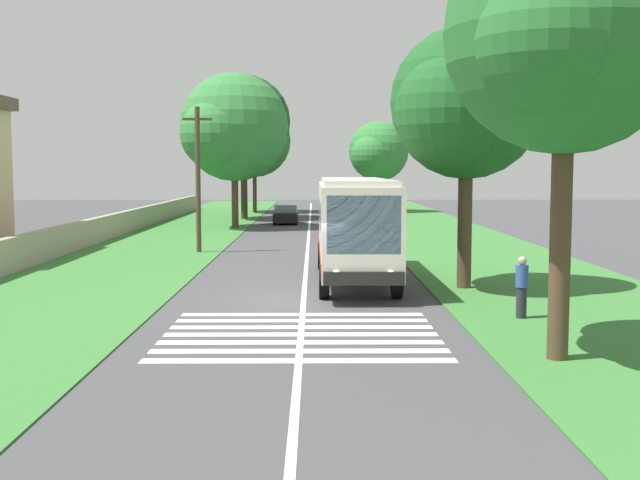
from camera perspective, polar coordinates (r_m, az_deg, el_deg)
The scene contains 19 objects.
ground at distance 24.57m, azimuth -1.20°, elevation -4.47°, with size 160.00×160.00×0.00m, color #424244.
grass_verge_left at distance 40.35m, azimuth -12.64°, elevation -0.78°, with size 120.00×8.00×0.04m, color #387533.
grass_verge_right at distance 40.22m, azimuth 10.85°, elevation -0.77°, with size 120.00×8.00×0.04m, color #387533.
centre_line at distance 39.44m, azimuth -0.91°, elevation -0.82°, with size 110.00×0.16×0.01m, color silver.
coach_bus at distance 28.93m, azimuth 2.48°, elevation 1.26°, with size 11.16×2.62×3.73m.
zebra_crossing at distance 19.86m, azimuth -1.38°, elevation -6.78°, with size 5.85×6.80×0.01m.
trailing_car_0 at distance 49.28m, azimuth 1.56°, elevation 1.15°, with size 4.30×1.78×1.43m.
trailing_car_1 at distance 59.19m, azimuth -2.46°, elevation 1.82°, with size 4.30×1.78×1.43m.
trailing_car_2 at distance 68.20m, azimuth 0.92°, elevation 2.27°, with size 4.30×1.78×1.43m.
trailing_minibus_0 at distance 79.11m, azimuth 0.80°, elevation 3.30°, with size 6.00×2.14×2.53m.
roadside_tree_left_0 at distance 74.58m, azimuth -4.84°, elevation 6.97°, with size 7.75×6.73×9.97m.
roadside_tree_left_1 at distance 55.02m, azimuth -6.36°, elevation 7.87°, with size 8.54×7.38×10.57m.
roadside_tree_left_2 at distance 64.66m, azimuth -5.67°, elevation 8.29°, with size 8.61×7.49×11.55m.
roadside_tree_right_0 at distance 74.87m, azimuth 4.11°, elevation 6.25°, with size 6.79×5.60×8.47m.
roadside_tree_right_1 at distance 27.34m, azimuth 10.16°, elevation 9.39°, with size 6.05×5.15×8.85m.
roadside_tree_right_2 at distance 17.91m, azimuth 16.72°, elevation 13.49°, with size 6.05×5.08×9.43m.
utility_pole at distance 39.12m, azimuth -8.74°, elevation 4.49°, with size 0.24×1.40×7.04m.
roadside_wall at distance 45.93m, azimuth -15.49°, elevation 0.75°, with size 70.00×0.40×1.38m, color #9E937F.
pedestrian at distance 22.33m, azimuth 14.27°, elevation -3.25°, with size 0.34×0.34×1.69m.
Camera 1 is at (-24.23, -0.33, 4.11)m, focal length 44.63 mm.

